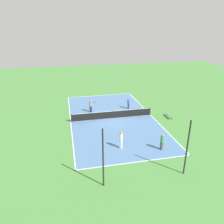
{
  "coord_description": "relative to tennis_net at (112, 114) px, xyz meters",
  "views": [
    {
      "loc": [
        5.59,
        25.55,
        11.49
      ],
      "look_at": [
        0.0,
        0.0,
        0.9
      ],
      "focal_mm": 35.0,
      "sensor_mm": 36.0,
      "label": 1
    }
  ],
  "objects": [
    {
      "name": "ground_plane",
      "position": [
        0.0,
        0.0,
        -0.57
      ],
      "size": [
        80.0,
        80.0,
        0.0
      ],
      "primitive_type": "plane",
      "color": "#47843D"
    },
    {
      "name": "court_surface",
      "position": [
        0.0,
        0.0,
        -0.56
      ],
      "size": [
        10.78,
        20.12,
        0.02
      ],
      "color": "#4C729E",
      "rests_on": "ground_plane"
    },
    {
      "name": "tennis_net",
      "position": [
        0.0,
        0.0,
        0.0
      ],
      "size": [
        10.58,
        0.1,
        1.08
      ],
      "color": "black",
      "rests_on": "court_surface"
    },
    {
      "name": "bench",
      "position": [
        -7.44,
        1.35,
        -0.18
      ],
      "size": [
        0.36,
        1.66,
        0.45
      ],
      "rotation": [
        0.0,
        0.0,
        1.57
      ],
      "color": "#4C8C4C",
      "rests_on": "ground_plane"
    },
    {
      "name": "player_baseline_gray",
      "position": [
        2.43,
        -2.77,
        0.47
      ],
      "size": [
        0.98,
        0.49,
        1.76
      ],
      "rotation": [
        0.0,
        0.0,
        3.32
      ],
      "color": "black",
      "rests_on": "court_surface"
    },
    {
      "name": "player_far_green",
      "position": [
        -3.11,
        8.5,
        0.41
      ],
      "size": [
        0.44,
        0.44,
        1.67
      ],
      "rotation": [
        0.0,
        0.0,
        4.97
      ],
      "color": "#4C4C51",
      "rests_on": "court_surface"
    },
    {
      "name": "player_far_white",
      "position": [
        0.72,
        7.38,
        0.5
      ],
      "size": [
        0.51,
        0.51,
        1.81
      ],
      "rotation": [
        0.0,
        0.0,
        0.88
      ],
      "color": "white",
      "rests_on": "court_surface"
    },
    {
      "name": "player_near_blue",
      "position": [
        -3.07,
        -2.91,
        0.35
      ],
      "size": [
        0.45,
        0.45,
        1.58
      ],
      "rotation": [
        0.0,
        0.0,
        2.86
      ],
      "color": "navy",
      "rests_on": "court_surface"
    },
    {
      "name": "tennis_ball_midcourt",
      "position": [
        0.87,
        -7.09,
        -0.51
      ],
      "size": [
        0.07,
        0.07,
        0.07
      ],
      "primitive_type": "sphere",
      "color": "#CCE033",
      "rests_on": "court_surface"
    },
    {
      "name": "tennis_ball_near_net",
      "position": [
        0.04,
        2.74,
        -0.51
      ],
      "size": [
        0.07,
        0.07,
        0.07
      ],
      "primitive_type": "sphere",
      "color": "#CCE033",
      "rests_on": "court_surface"
    },
    {
      "name": "tennis_ball_right_alley",
      "position": [
        2.3,
        -0.79,
        -0.51
      ],
      "size": [
        0.07,
        0.07,
        0.07
      ],
      "primitive_type": "sphere",
      "color": "#CCE033",
      "rests_on": "court_surface"
    },
    {
      "name": "fence_post_back_left",
      "position": [
        -3.36,
        12.32,
        1.85
      ],
      "size": [
        0.12,
        0.12,
        4.83
      ],
      "color": "black",
      "rests_on": "ground_plane"
    },
    {
      "name": "fence_post_back_right",
      "position": [
        3.36,
        12.32,
        1.85
      ],
      "size": [
        0.12,
        0.12,
        4.83
      ],
      "color": "black",
      "rests_on": "ground_plane"
    }
  ]
}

